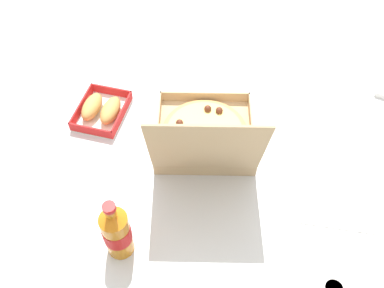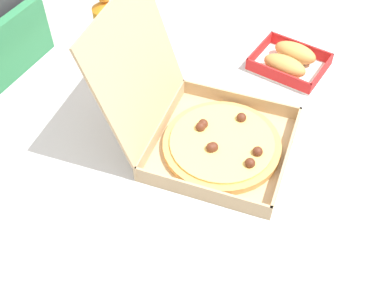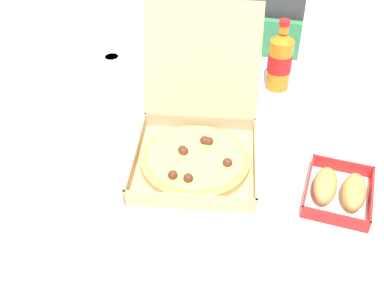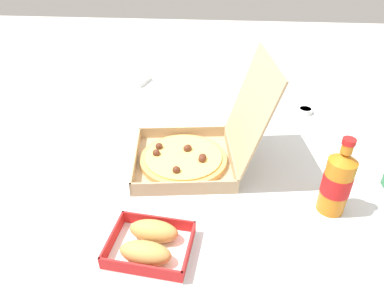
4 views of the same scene
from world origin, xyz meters
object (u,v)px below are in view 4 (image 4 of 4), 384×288
at_px(napkin_pile, 136,80).
at_px(pizza_box_open, 194,151).
at_px(dipping_sauce_cup, 305,110).
at_px(cola_bottle, 337,182).
at_px(bread_side_box, 150,243).
at_px(paper_menu, 242,107).

bearing_deg(napkin_pile, pizza_box_open, 27.63).
xyz_separation_m(pizza_box_open, napkin_pile, (-0.63, -0.33, -0.04)).
relative_size(napkin_pile, dipping_sauce_cup, 1.96).
bearing_deg(cola_bottle, bread_side_box, -68.44).
distance_m(bread_side_box, dipping_sauce_cup, 0.89).
xyz_separation_m(bread_side_box, dipping_sauce_cup, (-0.74, 0.49, -0.01)).
bearing_deg(cola_bottle, pizza_box_open, -114.91).
distance_m(bread_side_box, cola_bottle, 0.50).
xyz_separation_m(bread_side_box, paper_menu, (-0.76, 0.24, -0.02)).
height_order(paper_menu, dipping_sauce_cup, dipping_sauce_cup).
bearing_deg(pizza_box_open, cola_bottle, 65.09).
bearing_deg(napkin_pile, cola_bottle, 41.37).
height_order(bread_side_box, napkin_pile, bread_side_box).
bearing_deg(paper_menu, bread_side_box, -16.31).
relative_size(pizza_box_open, dipping_sauce_cup, 7.80).
bearing_deg(dipping_sauce_cup, napkin_pile, -108.57).
distance_m(bread_side_box, paper_menu, 0.80).
bearing_deg(cola_bottle, dipping_sauce_cup, 176.14).
relative_size(pizza_box_open, cola_bottle, 1.95).
bearing_deg(cola_bottle, paper_menu, -159.86).
bearing_deg(dipping_sauce_cup, paper_menu, -96.10).
distance_m(napkin_pile, dipping_sauce_cup, 0.79).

